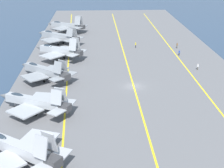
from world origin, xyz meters
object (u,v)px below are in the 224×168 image
(parked_jet_fifth, at_px, (59,50))
(parked_jet_sixth, at_px, (58,36))
(parked_jet_second, at_px, (19,149))
(parked_jet_third, at_px, (35,102))
(crew_blue_vest, at_px, (179,52))
(parked_jet_seventh, at_px, (67,25))
(crew_brown_vest, at_px, (177,45))
(parked_jet_fourth, at_px, (45,71))
(crew_yellow_vest, at_px, (136,45))
(crew_white_vest, at_px, (198,67))

(parked_jet_fifth, xyz_separation_m, parked_jet_sixth, (16.86, 1.87, -0.04))
(parked_jet_second, relative_size, parked_jet_sixth, 0.93)
(parked_jet_third, xyz_separation_m, crew_blue_vest, (35.92, -36.26, -1.36))
(parked_jet_seventh, xyz_separation_m, crew_brown_vest, (-24.39, -36.35, -1.57))
(crew_blue_vest, bearing_deg, parked_jet_fourth, 116.74)
(crew_yellow_vest, relative_size, crew_brown_vest, 1.00)
(parked_jet_second, relative_size, crew_brown_vest, 8.35)
(parked_jet_second, distance_m, crew_blue_vest, 63.62)
(parked_jet_fourth, distance_m, crew_brown_vest, 46.20)
(parked_jet_fourth, relative_size, parked_jet_fifth, 0.97)
(parked_jet_second, height_order, parked_jet_sixth, parked_jet_second)
(parked_jet_second, xyz_separation_m, parked_jet_sixth, (67.30, 0.64, 0.28))
(crew_yellow_vest, bearing_deg, parked_jet_fourth, 138.00)
(parked_jet_sixth, bearing_deg, parked_jet_second, -179.45)
(parked_jet_fourth, xyz_separation_m, crew_yellow_vest, (27.63, -24.88, -1.39))
(parked_jet_fifth, distance_m, crew_yellow_vest, 25.56)
(parked_jet_fourth, bearing_deg, parked_jet_second, -178.82)
(parked_jet_second, relative_size, parked_jet_fourth, 1.02)
(parked_jet_second, relative_size, crew_white_vest, 8.85)
(crew_yellow_vest, bearing_deg, crew_white_vest, -148.44)
(parked_jet_fourth, height_order, crew_white_vest, parked_jet_fourth)
(parked_jet_sixth, bearing_deg, crew_brown_vest, -100.38)
(crew_white_vest, bearing_deg, crew_yellow_vest, 31.56)
(parked_jet_fifth, bearing_deg, parked_jet_seventh, 0.69)
(parked_jet_fifth, bearing_deg, parked_jet_sixth, 6.34)
(parked_jet_sixth, distance_m, crew_blue_vest, 39.57)
(parked_jet_third, bearing_deg, parked_jet_fourth, 1.42)
(crew_blue_vest, height_order, crew_yellow_vest, crew_yellow_vest)
(crew_blue_vest, xyz_separation_m, crew_yellow_vest, (9.14, 11.82, 0.05))
(crew_brown_vest, bearing_deg, crew_yellow_vest, 84.69)
(parked_jet_third, xyz_separation_m, crew_white_vest, (22.93, -38.04, -1.37))
(parked_jet_fourth, bearing_deg, crew_brown_vest, -55.10)
(parked_jet_second, height_order, crew_yellow_vest, parked_jet_second)
(parked_jet_second, xyz_separation_m, crew_white_vest, (39.45, -37.77, -1.42))
(parked_jet_sixth, distance_m, parked_jet_seventh, 17.52)
(parked_jet_seventh, relative_size, crew_yellow_vest, 8.78)
(crew_brown_vest, xyz_separation_m, crew_white_vest, (-20.93, -0.60, -0.06))
(parked_jet_fourth, height_order, crew_yellow_vest, parked_jet_fourth)
(parked_jet_fourth, xyz_separation_m, parked_jet_fifth, (16.49, -1.93, 0.30))
(parked_jet_second, height_order, parked_jet_fourth, parked_jet_second)
(crew_yellow_vest, xyz_separation_m, crew_white_vest, (-22.13, -13.59, -0.06))
(parked_jet_fourth, distance_m, parked_jet_seventh, 50.83)
(parked_jet_second, relative_size, parked_jet_seventh, 0.95)
(crew_blue_vest, xyz_separation_m, crew_white_vest, (-13.00, -1.78, -0.01))
(parked_jet_third, height_order, crew_yellow_vest, parked_jet_third)
(parked_jet_sixth, xyz_separation_m, parked_jet_seventh, (17.46, -1.46, -0.08))
(parked_jet_fifth, height_order, crew_blue_vest, parked_jet_fifth)
(crew_brown_vest, bearing_deg, parked_jet_second, 148.38)
(parked_jet_second, distance_m, parked_jet_seventh, 84.76)
(parked_jet_fifth, height_order, crew_brown_vest, parked_jet_fifth)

